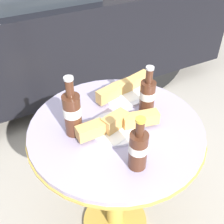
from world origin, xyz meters
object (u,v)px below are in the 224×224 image
object	(u,v)px
bistro_table	(116,155)
cola_bottle_right	(147,96)
lunch_plate_near	(117,125)
cola_bottle_center	(138,148)
lunch_plate_far	(123,90)
cola_bottle_left	(72,112)

from	to	relation	value
bistro_table	cola_bottle_right	world-z (taller)	cola_bottle_right
cola_bottle_right	lunch_plate_near	distance (m)	0.18
bistro_table	lunch_plate_near	xyz separation A→B (m)	(-0.01, -0.02, 0.20)
cola_bottle_center	lunch_plate_far	bearing A→B (deg)	66.53
cola_bottle_left	cola_bottle_center	size ratio (longest dim) A/B	1.19
cola_bottle_center	lunch_plate_far	world-z (taller)	cola_bottle_center
lunch_plate_far	lunch_plate_near	bearing A→B (deg)	-125.83
lunch_plate_near	lunch_plate_far	world-z (taller)	lunch_plate_near
lunch_plate_far	cola_bottle_center	bearing A→B (deg)	-113.47
bistro_table	cola_bottle_left	distance (m)	0.32
bistro_table	cola_bottle_right	size ratio (longest dim) A/B	3.26
cola_bottle_left	cola_bottle_center	xyz separation A→B (m)	(0.13, -0.26, -0.02)
cola_bottle_left	bistro_table	bearing A→B (deg)	-16.25
cola_bottle_left	lunch_plate_near	distance (m)	0.18
bistro_table	cola_bottle_left	world-z (taller)	cola_bottle_left
cola_bottle_center	bistro_table	bearing A→B (deg)	81.12
cola_bottle_right	bistro_table	bearing A→B (deg)	-172.62
lunch_plate_near	lunch_plate_far	distance (m)	0.25
lunch_plate_near	lunch_plate_far	bearing A→B (deg)	54.17
cola_bottle_right	lunch_plate_far	world-z (taller)	cola_bottle_right
lunch_plate_far	cola_bottle_right	bearing A→B (deg)	-83.50
lunch_plate_near	lunch_plate_far	size ratio (longest dim) A/B	1.07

